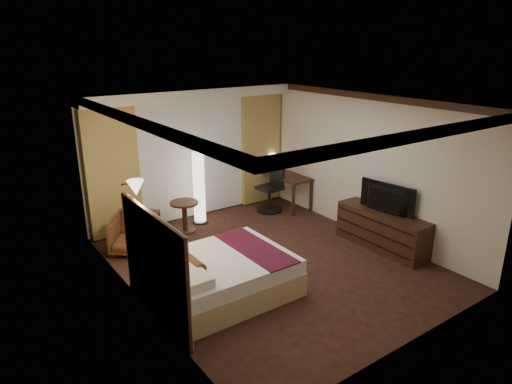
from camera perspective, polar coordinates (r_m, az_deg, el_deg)
floor at (r=7.87m, az=1.71°, el=-8.73°), size 4.50×5.50×0.01m
ceiling at (r=7.06m, az=1.92°, el=11.18°), size 4.50×5.50×0.01m
back_wall at (r=9.60m, az=-8.18°, el=4.75°), size 4.50×0.02×2.70m
left_wall at (r=6.32m, az=-14.69°, el=-2.95°), size 0.02×5.50×2.70m
right_wall at (r=8.84m, az=13.53°, el=3.23°), size 0.02×5.50×2.70m
crown_molding at (r=7.06m, az=1.91°, el=10.69°), size 4.50×5.50×0.12m
soffit at (r=9.17m, az=-7.80°, el=12.07°), size 4.50×0.50×0.20m
curtain_sheer at (r=9.56m, az=-7.93°, el=4.08°), size 2.48×0.04×2.45m
curtain_left_drape at (r=8.88m, az=-17.49°, el=2.28°), size 1.00×0.14×2.45m
curtain_right_drape at (r=10.38m, az=0.58°, el=5.39°), size 1.00×0.14×2.45m
wall_sconce at (r=6.62m, az=-14.80°, el=0.50°), size 0.24×0.24×0.24m
bed at (r=6.85m, az=-4.33°, el=-10.42°), size 2.00×1.56×0.58m
headboard at (r=6.24m, az=-12.46°, el=-9.11°), size 0.12×1.86×1.50m
armchair at (r=8.35m, az=-14.93°, el=-4.80°), size 1.02×1.01×0.77m
side_table at (r=9.06m, az=-8.90°, el=-3.06°), size 0.56×0.56×0.61m
floor_lamp at (r=9.30m, az=-7.14°, el=0.52°), size 0.32×0.32×1.51m
desk at (r=10.30m, az=3.64°, el=0.21°), size 0.55×1.29×0.75m
desk_lamp at (r=10.52m, az=2.01°, el=3.71°), size 0.18×0.18×0.34m
office_chair at (r=9.92m, az=1.69°, el=0.73°), size 0.59×0.59×1.15m
dresser at (r=8.55m, az=15.48°, el=-4.59°), size 0.50×1.77×0.69m
television at (r=8.30m, az=15.72°, el=-0.51°), size 0.75×1.13×0.14m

